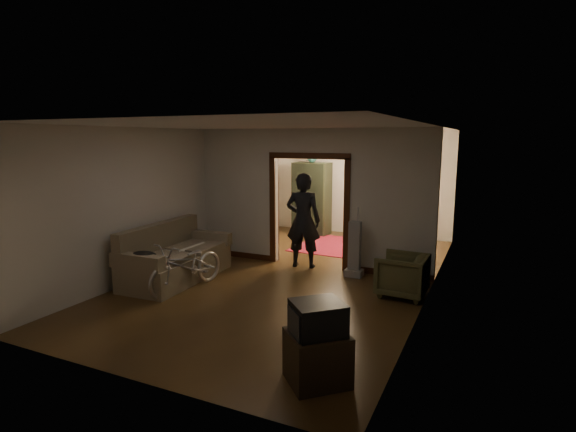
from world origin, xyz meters
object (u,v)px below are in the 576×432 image
Objects in this scene: person at (303,220)px; locker at (312,199)px; armchair at (402,275)px; sofa at (177,252)px; bicycle at (187,266)px; desk at (389,226)px.

person is 3.28m from locker.
locker is (-3.24, 4.00, 0.62)m from armchair.
sofa is 4.93m from locker.
sofa is 2.86× the size of armchair.
bicycle is 2.56m from person.
person is at bearing -102.29° from desk.
sofa is at bearing 33.99° from person.
sofa is 5.79m from desk.
sofa is 1.16× the size of person.
armchair is 0.40× the size of locker.
person is at bearing -109.34° from armchair.
bicycle is at bearing -66.51° from armchair.
sofa is at bearing -96.58° from locker.
sofa is at bearing -74.82° from armchair.
armchair is at bearing 9.74° from sofa.
locker is at bearing -137.91° from armchair.
person reaches higher than sofa.
person is at bearing 41.75° from sofa.
desk is at bearing -117.68° from person.
armchair is 4.34m from desk.
desk is (-1.13, 4.19, 0.00)m from armchair.
sofa reaches higher than armchair.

